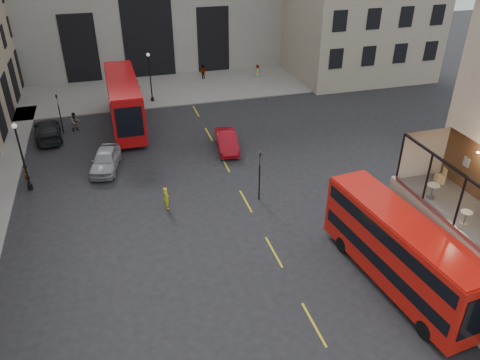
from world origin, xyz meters
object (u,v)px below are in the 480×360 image
object	(u,v)px
street_lamp_b	(151,81)
pedestrian_d	(257,71)
bicycle	(230,153)
cafe_table_far	(433,189)
cafe_table_mid	(466,216)
traffic_light_far	(59,109)
pedestrian_e	(26,175)
traffic_light_near	(260,170)
cafe_chair_d	(440,178)
car_a	(105,160)
pedestrian_b	(136,86)
bus_near	(399,248)
cyclist	(166,198)
car_c	(48,130)
bus_far	(124,100)
pedestrian_c	(203,72)
street_lamp_a	(23,161)
pedestrian_a	(75,122)
car_b	(227,141)

from	to	relation	value
street_lamp_b	pedestrian_d	bearing A→B (deg)	20.55
bicycle	cafe_table_far	size ratio (longest dim) A/B	2.29
cafe_table_mid	traffic_light_far	bearing A→B (deg)	126.68
pedestrian_e	traffic_light_near	bearing A→B (deg)	82.40
traffic_light_far	cafe_chair_d	xyz separation A→B (m)	(22.11, -24.06, 2.46)
car_a	pedestrian_b	distance (m)	17.82
bus_near	cyclist	xyz separation A→B (m)	(-11.05, 11.05, -1.59)
bicycle	pedestrian_e	size ratio (longest dim) A/B	1.17
traffic_light_far	pedestrian_d	size ratio (longest dim) A/B	2.41
car_c	pedestrian_e	bearing A→B (deg)	76.74
street_lamp_b	traffic_light_near	bearing A→B (deg)	-77.20
cafe_table_mid	cafe_table_far	bearing A→B (deg)	91.94
pedestrian_d	cafe_table_mid	world-z (taller)	cafe_table_mid
cafe_chair_d	bus_far	bearing A→B (deg)	123.91
bus_near	bus_far	bearing A→B (deg)	115.52
cyclist	traffic_light_far	bearing A→B (deg)	18.84
bus_far	cafe_table_far	world-z (taller)	cafe_table_far
pedestrian_c	street_lamp_a	bearing A→B (deg)	22.72
cyclist	cafe_table_far	xyz separation A→B (m)	(13.21, -10.02, 4.33)
pedestrian_d	street_lamp_b	bearing A→B (deg)	56.36
car_a	pedestrian_a	world-z (taller)	pedestrian_a
cyclist	cafe_table_mid	world-z (taller)	cafe_table_mid
cafe_chair_d	cafe_table_far	bearing A→B (deg)	-139.06
cafe_table_mid	cafe_table_far	world-z (taller)	cafe_table_far
traffic_light_near	pedestrian_e	world-z (taller)	traffic_light_near
cyclist	pedestrian_d	distance (m)	30.47
traffic_light_near	bus_near	world-z (taller)	bus_near
bus_near	cafe_table_far	xyz separation A→B (m)	(2.16, 1.04, 2.74)
traffic_light_near	pedestrian_d	bearing A→B (deg)	72.32
pedestrian_a	cafe_table_far	size ratio (longest dim) A/B	2.18
bus_near	pedestrian_b	world-z (taller)	bus_near
bus_near	car_c	size ratio (longest dim) A/B	1.98
pedestrian_a	pedestrian_e	distance (m)	10.02
car_a	pedestrian_e	size ratio (longest dim) A/B	3.01
street_lamp_b	car_a	bearing A→B (deg)	-110.72
bus_far	cafe_table_far	size ratio (longest dim) A/B	14.50
traffic_light_near	bicycle	size ratio (longest dim) A/B	2.01
street_lamp_a	bus_far	xyz separation A→B (m)	(7.86, 10.13, 0.28)
bus_far	pedestrian_a	bearing A→B (deg)	177.69
traffic_light_far	pedestrian_c	xyz separation A→B (m)	(15.94, 12.00, -1.52)
car_b	cafe_table_mid	world-z (taller)	cafe_table_mid
bus_near	cyclist	world-z (taller)	bus_near
pedestrian_a	car_b	bearing A→B (deg)	-45.19
pedestrian_c	cafe_table_far	bearing A→B (deg)	69.13
bus_near	pedestrian_e	bearing A→B (deg)	140.25
pedestrian_a	street_lamp_b	bearing A→B (deg)	22.46
pedestrian_a	pedestrian_d	world-z (taller)	pedestrian_a
street_lamp_a	pedestrian_b	distance (m)	21.39
bus_near	bus_far	size ratio (longest dim) A/B	0.92
bicycle	cyclist	world-z (taller)	cyclist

